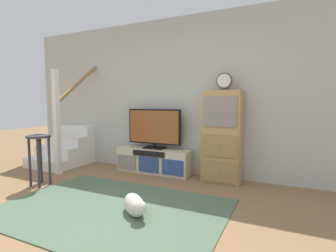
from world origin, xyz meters
The scene contains 10 objects.
ground_plane centered at (0.00, 0.00, 0.00)m, with size 20.00×20.00×0.00m, color olive.
back_wall centered at (0.00, 2.46, 1.35)m, with size 6.40×0.12×2.70m, color #B2B7B2.
area_rug centered at (0.00, 0.60, 0.01)m, with size 2.60×1.80×0.01m, color #4C664C.
media_console centered at (-0.30, 2.19, 0.21)m, with size 1.35×0.38×0.43m.
television centered at (-0.30, 2.22, 0.80)m, with size 1.01×0.22×0.70m.
side_cabinet centered at (0.91, 2.20, 0.71)m, with size 0.58×0.38×1.43m.
desk_clock centered at (0.93, 2.19, 1.56)m, with size 0.24×0.08×0.27m.
staircase centered at (-2.24, 2.20, 0.37)m, with size 1.00×1.36×2.20m.
bar_stool_near centered at (-1.49, 0.84, 0.56)m, with size 0.34×0.34×0.76m.
dog centered at (0.34, 0.58, 0.12)m, with size 0.46×0.44×0.23m.
Camera 1 is at (1.82, -1.70, 1.23)m, focal length 27.14 mm.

